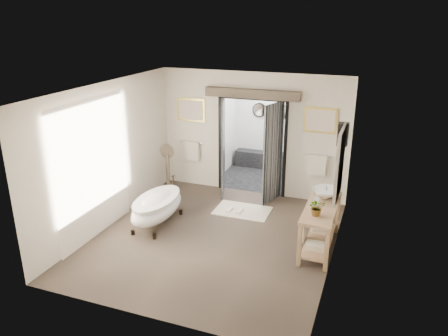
# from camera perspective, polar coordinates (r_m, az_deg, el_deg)

# --- Properties ---
(ground_plane) EXTENTS (5.00, 5.00, 0.00)m
(ground_plane) POSITION_cam_1_polar(r_m,az_deg,el_deg) (8.61, -1.41, -9.14)
(ground_plane) COLOR brown
(room_shell) EXTENTS (4.52, 5.02, 2.91)m
(room_shell) POSITION_cam_1_polar(r_m,az_deg,el_deg) (7.79, -2.10, 2.57)
(room_shell) COLOR beige
(room_shell) RESTS_ON ground_plane
(shower_room) EXTENTS (2.22, 2.01, 2.51)m
(shower_room) POSITION_cam_1_polar(r_m,az_deg,el_deg) (11.79, 5.78, 3.63)
(shower_room) COLOR black
(shower_room) RESTS_ON ground_plane
(back_wall_dressing) EXTENTS (3.82, 0.79, 2.52)m
(back_wall_dressing) POSITION_cam_1_polar(r_m,az_deg,el_deg) (10.06, 3.43, 4.77)
(back_wall_dressing) COLOR black
(back_wall_dressing) RESTS_ON ground_plane
(clawfoot_tub) EXTENTS (0.74, 1.65, 0.81)m
(clawfoot_tub) POSITION_cam_1_polar(r_m,az_deg,el_deg) (9.07, -8.73, -5.01)
(clawfoot_tub) COLOR black
(clawfoot_tub) RESTS_ON ground_plane
(vanity) EXTENTS (0.57, 1.60, 0.85)m
(vanity) POSITION_cam_1_polar(r_m,az_deg,el_deg) (8.22, 12.27, -7.09)
(vanity) COLOR tan
(vanity) RESTS_ON ground_plane
(pedestal_mirror) EXTENTS (0.35, 0.23, 1.20)m
(pedestal_mirror) POSITION_cam_1_polar(r_m,az_deg,el_deg) (10.67, -7.33, -0.39)
(pedestal_mirror) COLOR brown
(pedestal_mirror) RESTS_ON ground_plane
(rug) EXTENTS (1.21, 0.81, 0.01)m
(rug) POSITION_cam_1_polar(r_m,az_deg,el_deg) (9.71, 2.42, -5.58)
(rug) COLOR beige
(rug) RESTS_ON ground_plane
(slippers) EXTENTS (0.35, 0.26, 0.05)m
(slippers) POSITION_cam_1_polar(r_m,az_deg,el_deg) (9.64, 1.38, -5.54)
(slippers) COLOR silver
(slippers) RESTS_ON rug
(basin) EXTENTS (0.63, 0.63, 0.18)m
(basin) POSITION_cam_1_polar(r_m,az_deg,el_deg) (8.42, 13.20, -3.26)
(basin) COLOR white
(basin) RESTS_ON vanity
(plant) EXTENTS (0.36, 0.34, 0.31)m
(plant) POSITION_cam_1_polar(r_m,az_deg,el_deg) (7.65, 12.04, -5.04)
(plant) COLOR gray
(plant) RESTS_ON vanity
(soap_bottle_a) EXTENTS (0.11, 0.11, 0.19)m
(soap_bottle_a) POSITION_cam_1_polar(r_m,az_deg,el_deg) (8.10, 12.00, -4.05)
(soap_bottle_a) COLOR gray
(soap_bottle_a) RESTS_ON vanity
(soap_bottle_b) EXTENTS (0.17, 0.17, 0.17)m
(soap_bottle_b) POSITION_cam_1_polar(r_m,az_deg,el_deg) (8.61, 13.14, -2.79)
(soap_bottle_b) COLOR gray
(soap_bottle_b) RESTS_ON vanity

